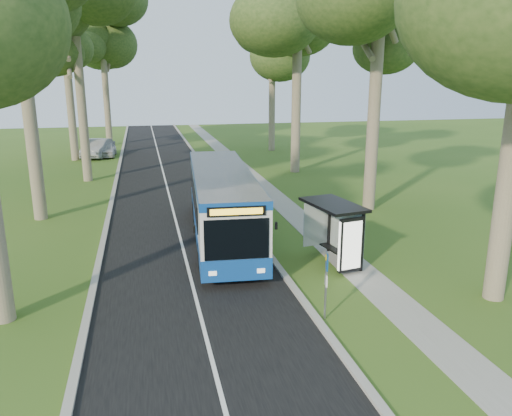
{
  "coord_description": "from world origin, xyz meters",
  "views": [
    {
      "loc": [
        -5.0,
        -19.61,
        7.39
      ],
      "look_at": [
        -0.12,
        1.72,
        1.6
      ],
      "focal_mm": 35.0,
      "sensor_mm": 36.0,
      "label": 1
    }
  ],
  "objects": [
    {
      "name": "ground",
      "position": [
        0.0,
        0.0,
        0.0
      ],
      "size": [
        120.0,
        120.0,
        0.0
      ],
      "primitive_type": "plane",
      "color": "#365B1C",
      "rests_on": "ground"
    },
    {
      "name": "road",
      "position": [
        -3.5,
        10.0,
        0.01
      ],
      "size": [
        7.0,
        100.0,
        0.02
      ],
      "primitive_type": "cube",
      "color": "black",
      "rests_on": "ground"
    },
    {
      "name": "kerb_east",
      "position": [
        0.0,
        10.0,
        0.06
      ],
      "size": [
        0.25,
        100.0,
        0.12
      ],
      "primitive_type": "cube",
      "color": "#9E9B93",
      "rests_on": "ground"
    },
    {
      "name": "kerb_west",
      "position": [
        -7.0,
        10.0,
        0.06
      ],
      "size": [
        0.25,
        100.0,
        0.12
      ],
      "primitive_type": "cube",
      "color": "#9E9B93",
      "rests_on": "ground"
    },
    {
      "name": "centre_line",
      "position": [
        -3.5,
        10.0,
        0.02
      ],
      "size": [
        0.12,
        100.0,
        0.0
      ],
      "primitive_type": "cube",
      "color": "white",
      "rests_on": "road"
    },
    {
      "name": "footpath",
      "position": [
        3.0,
        10.0,
        0.01
      ],
      "size": [
        1.5,
        100.0,
        0.02
      ],
      "primitive_type": "cube",
      "color": "gray",
      "rests_on": "ground"
    },
    {
      "name": "bus",
      "position": [
        -1.54,
        2.6,
        1.67
      ],
      "size": [
        3.45,
        12.34,
        3.23
      ],
      "rotation": [
        0.0,
        0.0,
        -0.07
      ],
      "color": "white",
      "rests_on": "ground"
    },
    {
      "name": "bus_stop_sign",
      "position": [
        0.3,
        -6.16,
        1.41
      ],
      "size": [
        0.12,
        0.31,
        2.23
      ],
      "rotation": [
        0.0,
        0.0,
        -0.22
      ],
      "color": "gray",
      "rests_on": "ground"
    },
    {
      "name": "bus_shelter",
      "position": [
        2.41,
        -2.03,
        1.77
      ],
      "size": [
        2.07,
        3.16,
        2.52
      ],
      "rotation": [
        0.0,
        0.0,
        0.18
      ],
      "color": "black",
      "rests_on": "ground"
    },
    {
      "name": "litter_bin",
      "position": [
        1.13,
        8.19,
        0.52
      ],
      "size": [
        0.58,
        0.58,
        1.02
      ],
      "rotation": [
        0.0,
        0.0,
        -0.25
      ],
      "color": "black",
      "rests_on": "ground"
    },
    {
      "name": "car_white",
      "position": [
        -8.32,
        29.58,
        0.68
      ],
      "size": [
        1.73,
        4.03,
        1.36
      ],
      "primitive_type": "imported",
      "rotation": [
        0.0,
        0.0,
        -0.03
      ],
      "color": "silver",
      "rests_on": "ground"
    },
    {
      "name": "car_silver",
      "position": [
        -9.08,
        29.36,
        0.84
      ],
      "size": [
        3.0,
        5.37,
        1.67
      ],
      "primitive_type": "imported",
      "rotation": [
        0.0,
        0.0,
        -0.26
      ],
      "color": "#96989D",
      "rests_on": "ground"
    },
    {
      "name": "tree_west_c",
      "position": [
        -9.0,
        18.0,
        10.18
      ],
      "size": [
        5.2,
        5.2,
        13.74
      ],
      "color": "#7A6B56",
      "rests_on": "ground"
    },
    {
      "name": "tree_west_d",
      "position": [
        -11.0,
        28.0,
        11.78
      ],
      "size": [
        5.2,
        5.2,
        15.91
      ],
      "color": "#7A6B56",
      "rests_on": "ground"
    },
    {
      "name": "tree_west_e",
      "position": [
        -8.5,
        38.0,
        11.37
      ],
      "size": [
        5.2,
        5.2,
        15.35
      ],
      "color": "#7A6B56",
      "rests_on": "ground"
    },
    {
      "name": "tree_east_c",
      "position": [
        6.8,
        18.0,
        12.64
      ],
      "size": [
        5.2,
        5.2,
        17.08
      ],
      "color": "#7A6B56",
      "rests_on": "ground"
    },
    {
      "name": "tree_east_d",
      "position": [
        8.0,
        30.0,
        9.75
      ],
      "size": [
        5.2,
        5.2,
        13.15
      ],
      "color": "#7A6B56",
      "rests_on": "ground"
    }
  ]
}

